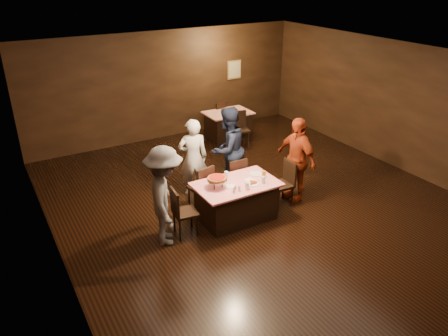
{
  "coord_description": "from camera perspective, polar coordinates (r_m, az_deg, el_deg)",
  "views": [
    {
      "loc": [
        -4.67,
        -6.22,
        4.61
      ],
      "look_at": [
        -0.81,
        0.41,
        1.0
      ],
      "focal_mm": 35.0,
      "sensor_mm": 36.0,
      "label": 1
    }
  ],
  "objects": [
    {
      "name": "room",
      "position": [
        8.17,
        6.44,
        7.43
      ],
      "size": [
        10.0,
        10.04,
        3.02
      ],
      "color": "black",
      "rests_on": "ground"
    },
    {
      "name": "main_table",
      "position": [
        8.58,
        1.6,
        -4.31
      ],
      "size": [
        1.6,
        1.0,
        0.77
      ],
      "primitive_type": "cube",
      "color": "red",
      "rests_on": "ground"
    },
    {
      "name": "back_table",
      "position": [
        12.61,
        0.51,
        5.64
      ],
      "size": [
        1.3,
        0.9,
        0.77
      ],
      "primitive_type": "cube",
      "color": "red",
      "rests_on": "ground"
    },
    {
      "name": "chair_far_left",
      "position": [
        8.93,
        -3.11,
        -2.39
      ],
      "size": [
        0.5,
        0.5,
        0.95
      ],
      "primitive_type": "cube",
      "rotation": [
        0.0,
        0.0,
        3.36
      ],
      "color": "black",
      "rests_on": "ground"
    },
    {
      "name": "chair_far_right",
      "position": [
        9.28,
        1.28,
        -1.25
      ],
      "size": [
        0.43,
        0.43,
        0.95
      ],
      "primitive_type": "cube",
      "rotation": [
        0.0,
        0.0,
        3.11
      ],
      "color": "black",
      "rests_on": "ground"
    },
    {
      "name": "chair_end_left",
      "position": [
        8.08,
        -5.08,
        -5.68
      ],
      "size": [
        0.46,
        0.46,
        0.95
      ],
      "primitive_type": "cube",
      "rotation": [
        0.0,
        0.0,
        1.46
      ],
      "color": "black",
      "rests_on": "ground"
    },
    {
      "name": "chair_end_right",
      "position": [
        9.09,
        7.52,
        -2.07
      ],
      "size": [
        0.43,
        0.43,
        0.95
      ],
      "primitive_type": "cube",
      "rotation": [
        0.0,
        0.0,
        -1.6
      ],
      "color": "black",
      "rests_on": "ground"
    },
    {
      "name": "chair_back_near",
      "position": [
        12.02,
        2.22,
        5.07
      ],
      "size": [
        0.49,
        0.49,
        0.95
      ],
      "primitive_type": "cube",
      "rotation": [
        0.0,
        0.0,
        -0.2
      ],
      "color": "black",
      "rests_on": "ground"
    },
    {
      "name": "chair_back_far",
      "position": [
        13.07,
        -0.84,
        6.77
      ],
      "size": [
        0.5,
        0.5,
        0.95
      ],
      "primitive_type": "cube",
      "rotation": [
        0.0,
        0.0,
        3.37
      ],
      "color": "black",
      "rests_on": "ground"
    },
    {
      "name": "diner_white_jacket",
      "position": [
        9.27,
        -4.07,
        1.32
      ],
      "size": [
        0.72,
        0.58,
        1.73
      ],
      "primitive_type": "imported",
      "rotation": [
        0.0,
        0.0,
        2.84
      ],
      "color": "silver",
      "rests_on": "ground"
    },
    {
      "name": "diner_navy_hoodie",
      "position": [
        9.47,
        0.48,
        2.45
      ],
      "size": [
        1.09,
        0.95,
        1.89
      ],
      "primitive_type": "imported",
      "rotation": [
        0.0,
        0.0,
        3.44
      ],
      "color": "black",
      "rests_on": "ground"
    },
    {
      "name": "diner_grey_knit",
      "position": [
        7.69,
        -7.73,
        -3.7
      ],
      "size": [
        1.06,
        1.36,
        1.85
      ],
      "primitive_type": "imported",
      "rotation": [
        0.0,
        0.0,
        1.21
      ],
      "color": "#58595D",
      "rests_on": "ground"
    },
    {
      "name": "diner_red_shirt",
      "position": [
        9.2,
        9.41,
        1.13
      ],
      "size": [
        0.52,
        1.1,
        1.82
      ],
      "primitive_type": "imported",
      "rotation": [
        0.0,
        0.0,
        -1.5
      ],
      "color": "#943013",
      "rests_on": "ground"
    },
    {
      "name": "pizza_stand",
      "position": [
        8.17,
        -0.93,
        -1.4
      ],
      "size": [
        0.38,
        0.38,
        0.22
      ],
      "color": "black",
      "rests_on": "main_table"
    },
    {
      "name": "plate_with_slice",
      "position": [
        8.37,
        3.74,
        -1.96
      ],
      "size": [
        0.25,
        0.25,
        0.06
      ],
      "color": "white",
      "rests_on": "main_table"
    },
    {
      "name": "plate_empty",
      "position": [
        8.77,
        4.18,
        -0.76
      ],
      "size": [
        0.25,
        0.25,
        0.01
      ],
      "primitive_type": "cylinder",
      "color": "white",
      "rests_on": "main_table"
    },
    {
      "name": "glass_front_left",
      "position": [
        8.16,
        3.04,
        -2.34
      ],
      "size": [
        0.08,
        0.08,
        0.14
      ],
      "primitive_type": "cylinder",
      "color": "silver",
      "rests_on": "main_table"
    },
    {
      "name": "glass_front_right",
      "position": [
        8.4,
        5.15,
        -1.56
      ],
      "size": [
        0.08,
        0.08,
        0.14
      ],
      "primitive_type": "cylinder",
      "color": "silver",
      "rests_on": "main_table"
    },
    {
      "name": "glass_amber",
      "position": [
        8.62,
        5.21,
        -0.82
      ],
      "size": [
        0.08,
        0.08,
        0.14
      ],
      "primitive_type": "cylinder",
      "color": "#BF7F26",
      "rests_on": "main_table"
    },
    {
      "name": "glass_back",
      "position": [
        8.57,
        0.3,
        -0.89
      ],
      "size": [
        0.08,
        0.08,
        0.14
      ],
      "primitive_type": "cylinder",
      "color": "silver",
      "rests_on": "main_table"
    },
    {
      "name": "condiments",
      "position": [
        8.07,
        1.6,
        -2.81
      ],
      "size": [
        0.17,
        0.1,
        0.09
      ],
      "color": "silver",
      "rests_on": "main_table"
    },
    {
      "name": "napkin_center",
      "position": [
        8.54,
        3.35,
        -1.54
      ],
      "size": [
        0.19,
        0.19,
        0.01
      ],
      "primitive_type": "cube",
      "rotation": [
        0.0,
        0.0,
        0.21
      ],
      "color": "white",
      "rests_on": "main_table"
    },
    {
      "name": "napkin_left",
      "position": [
        8.28,
        0.93,
        -2.38
      ],
      "size": [
        0.21,
        0.21,
        0.01
      ],
      "primitive_type": "cube",
      "rotation": [
        0.0,
        0.0,
        -0.35
      ],
      "color": "white",
      "rests_on": "main_table"
    }
  ]
}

